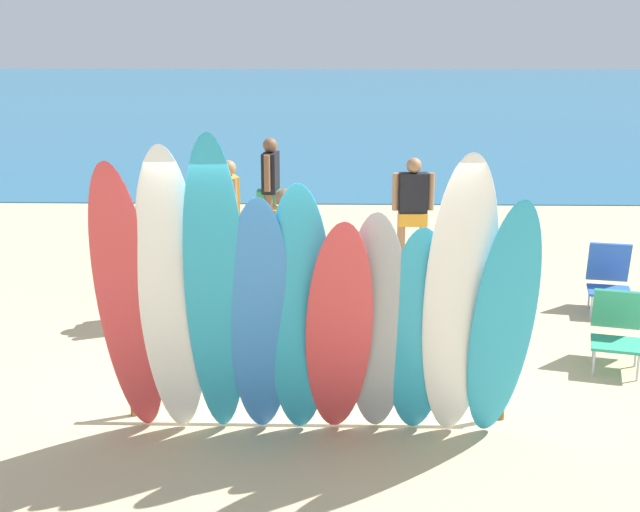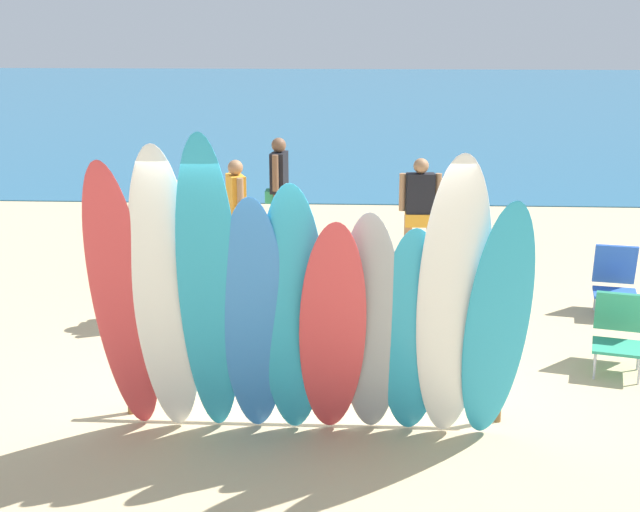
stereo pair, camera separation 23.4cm
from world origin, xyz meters
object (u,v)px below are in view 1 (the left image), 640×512
(surfboard_teal_4, at_px, (299,316))
(surfboard_grey_6, at_px, (376,327))
(surfboard_blue_3, at_px, (260,321))
(surfboard_white_8, at_px, (459,304))
(surfboard_red_0, at_px, (128,306))
(beachgoer_by_water, at_px, (285,246))
(surfboard_rack, at_px, (317,367))
(surfboard_red_5, at_px, (339,332))
(beach_chair_red, at_px, (609,276))
(beachgoer_photographing, at_px, (413,205))
(beachgoer_midbeach, at_px, (230,207))
(beachgoer_strolling, at_px, (271,183))
(surfboard_teal_2, at_px, (216,296))
(beach_chair_blue, at_px, (617,326))
(surfboard_teal_7, at_px, (418,334))
(beachgoer_near_rack, at_px, (177,241))
(surfboard_white_1, at_px, (172,299))
(surfboard_teal_9, at_px, (503,325))

(surfboard_teal_4, height_order, surfboard_grey_6, surfboard_teal_4)
(surfboard_blue_3, bearing_deg, surfboard_white_8, -6.19)
(surfboard_red_0, bearing_deg, beachgoer_by_water, 72.23)
(surfboard_rack, xyz_separation_m, beachgoer_by_water, (-0.44, 2.59, 0.43))
(surfboard_red_5, distance_m, beach_chair_red, 4.94)
(beachgoer_photographing, bearing_deg, surfboard_red_0, -119.31)
(surfboard_red_5, distance_m, beachgoer_midbeach, 5.55)
(surfboard_white_8, relative_size, beach_chair_red, 3.23)
(surfboard_red_0, xyz_separation_m, surfboard_blue_3, (1.07, 0.03, -0.14))
(surfboard_rack, distance_m, beachgoer_strolling, 6.35)
(surfboard_rack, bearing_deg, beachgoer_by_water, 99.55)
(surfboard_red_0, relative_size, surfboard_teal_2, 0.91)
(surfboard_blue_3, distance_m, beach_chair_blue, 4.04)
(surfboard_teal_2, relative_size, beach_chair_red, 3.48)
(surfboard_rack, height_order, surfboard_red_0, surfboard_red_0)
(beachgoer_midbeach, bearing_deg, surfboard_grey_6, -2.46)
(surfboard_rack, xyz_separation_m, beachgoer_photographing, (1.24, 4.93, 0.42))
(surfboard_white_8, bearing_deg, beachgoer_strolling, 106.51)
(surfboard_red_0, relative_size, surfboard_red_5, 1.21)
(surfboard_red_0, distance_m, beachgoer_photographing, 6.19)
(surfboard_teal_2, bearing_deg, beachgoer_by_water, 79.09)
(surfboard_teal_7, xyz_separation_m, beachgoer_photographing, (0.39, 5.40, -0.08))
(beachgoer_by_water, distance_m, beach_chair_blue, 3.77)
(surfboard_teal_4, relative_size, surfboard_grey_6, 1.12)
(beachgoer_photographing, bearing_deg, surfboard_red_5, -103.60)
(surfboard_grey_6, height_order, beachgoer_strolling, surfboard_grey_6)
(surfboard_red_5, xyz_separation_m, beachgoer_near_rack, (-1.90, 3.17, -0.06))
(beachgoer_near_rack, bearing_deg, beachgoer_strolling, 164.57)
(surfboard_teal_7, distance_m, beachgoer_near_rack, 4.00)
(surfboard_white_1, xyz_separation_m, surfboard_teal_7, (2.00, 0.15, -0.34))
(surfboard_rack, relative_size, surfboard_red_0, 1.30)
(surfboard_rack, relative_size, beachgoer_midbeach, 2.21)
(surfboard_red_5, distance_m, surfboard_grey_6, 0.32)
(surfboard_white_8, bearing_deg, surfboard_teal_9, -0.97)
(beachgoer_strolling, relative_size, beachgoer_near_rack, 0.99)
(surfboard_teal_4, bearing_deg, surfboard_red_0, 179.52)
(surfboard_rack, height_order, beach_chair_blue, beach_chair_blue)
(surfboard_teal_4, bearing_deg, surfboard_blue_3, 179.63)
(beachgoer_midbeach, relative_size, beach_chair_red, 1.88)
(surfboard_teal_2, bearing_deg, beachgoer_near_rack, 100.85)
(surfboard_teal_2, distance_m, beach_chair_red, 5.75)
(surfboard_rack, xyz_separation_m, beach_chair_red, (3.50, 3.06, -0.06))
(surfboard_red_0, distance_m, beachgoer_strolling, 6.90)
(surfboard_red_5, xyz_separation_m, beachgoer_photographing, (1.04, 5.50, -0.12))
(beachgoer_by_water, relative_size, beach_chair_red, 1.92)
(surfboard_red_5, bearing_deg, beach_chair_red, 42.49)
(surfboard_red_5, height_order, beachgoer_strolling, surfboard_red_5)
(surfboard_white_1, bearing_deg, beachgoer_strolling, 82.92)
(surfboard_white_1, xyz_separation_m, surfboard_teal_9, (2.66, 0.01, -0.20))
(surfboard_rack, xyz_separation_m, beachgoer_near_rack, (-1.70, 2.61, 0.47))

